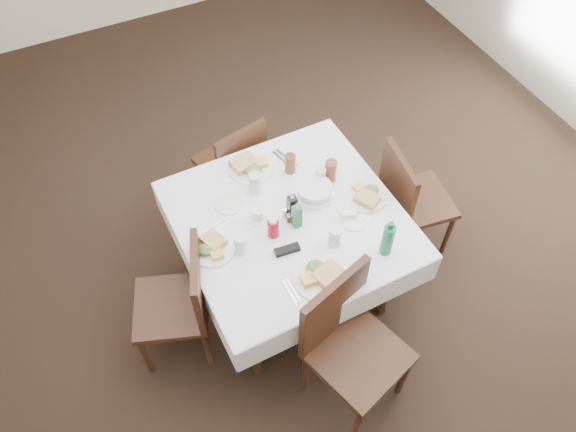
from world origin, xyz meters
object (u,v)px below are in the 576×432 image
object	(u,v)px
chair_south	(347,337)
water_n	(255,183)
oil_cruet_dark	(292,206)
coffee_mug	(257,215)
chair_north	(235,162)
water_w	(240,244)
water_e	(321,176)
oil_cruet_green	(297,216)
green_bottle	(388,239)
chair_west	(184,299)
water_s	(335,237)
ketchup_bottle	(273,228)
chair_east	(408,197)
dining_table	(290,226)
bread_basket	(315,191)

from	to	relation	value
chair_south	water_n	xyz separation A→B (m)	(-0.07, 1.04, 0.26)
oil_cruet_dark	coffee_mug	world-z (taller)	oil_cruet_dark
chair_north	water_w	size ratio (longest dim) A/B	6.27
water_e	chair_north	bearing A→B (deg)	117.43
chair_north	chair_south	bearing A→B (deg)	-89.55
oil_cruet_green	green_bottle	xyz separation A→B (m)	(0.37, -0.39, 0.03)
chair_west	water_s	bearing A→B (deg)	-11.48
water_w	ketchup_bottle	size ratio (longest dim) A/B	0.93
ketchup_bottle	oil_cruet_green	bearing A→B (deg)	1.39
chair_east	oil_cruet_dark	size ratio (longest dim) A/B	4.22
oil_cruet_dark	coffee_mug	distance (m)	0.21
water_s	ketchup_bottle	size ratio (longest dim) A/B	0.91
chair_east	green_bottle	size ratio (longest dim) A/B	3.45
dining_table	oil_cruet_green	xyz separation A→B (m)	(0.01, -0.07, 0.17)
chair_west	bread_basket	size ratio (longest dim) A/B	3.80
chair_east	water_e	world-z (taller)	chair_east
chair_south	water_s	xyz separation A→B (m)	(0.17, 0.48, 0.25)
dining_table	chair_west	world-z (taller)	chair_west
water_w	ketchup_bottle	world-z (taller)	ketchup_bottle
chair_east	green_bottle	world-z (taller)	green_bottle
water_s	oil_cruet_green	world-z (taller)	oil_cruet_green
chair_east	water_w	distance (m)	1.28
water_s	water_e	distance (m)	0.48
chair_north	oil_cruet_dark	world-z (taller)	oil_cruet_dark
water_s	water_w	distance (m)	0.54
bread_basket	oil_cruet_green	distance (m)	0.26
water_s	water_n	bearing A→B (deg)	113.25
oil_cruet_dark	oil_cruet_green	distance (m)	0.07
chair_north	water_e	xyz separation A→B (m)	(0.33, -0.64, 0.33)
chair_east	coffee_mug	world-z (taller)	chair_east
chair_north	water_n	distance (m)	0.63
chair_north	chair_west	size ratio (longest dim) A/B	0.94
water_n	oil_cruet_green	size ratio (longest dim) A/B	0.71
oil_cruet_green	green_bottle	distance (m)	0.54
chair_east	oil_cruet_green	xyz separation A→B (m)	(-0.87, -0.04, 0.33)
water_e	oil_cruet_dark	world-z (taller)	oil_cruet_dark
water_s	coffee_mug	bearing A→B (deg)	132.12
chair_west	oil_cruet_green	size ratio (longest dim) A/B	4.41
chair_north	oil_cruet_green	distance (m)	0.95
chair_south	green_bottle	world-z (taller)	green_bottle
oil_cruet_green	water_s	bearing A→B (deg)	-58.04
oil_cruet_green	dining_table	bearing A→B (deg)	102.08
green_bottle	water_e	bearing A→B (deg)	97.50
water_n	green_bottle	xyz separation A→B (m)	(0.48, -0.74, 0.04)
water_n	oil_cruet_dark	size ratio (longest dim) A/B	0.68
ketchup_bottle	green_bottle	distance (m)	0.65
chair_east	ketchup_bottle	bearing A→B (deg)	-177.44
water_e	green_bottle	size ratio (longest dim) A/B	0.45
chair_west	water_n	distance (m)	0.81
chair_south	oil_cruet_green	bearing A→B (deg)	87.12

